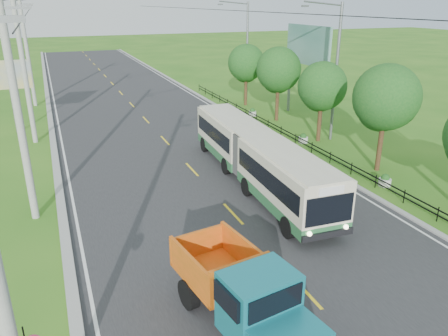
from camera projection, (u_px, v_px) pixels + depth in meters
ground at (303, 290)px, 14.60m from camera, size 240.00×240.00×0.00m
road at (158, 133)px, 31.91m from camera, size 14.00×120.00×0.02m
curb_left at (53, 143)px, 29.36m from camera, size 0.40×120.00×0.15m
curb_right at (247, 123)px, 34.40m from camera, size 0.30×120.00×0.10m
edge_line_left at (62, 143)px, 29.58m from camera, size 0.12×120.00×0.00m
edge_line_right at (241, 124)px, 34.23m from camera, size 0.12×120.00×0.00m
centre_dash at (303, 289)px, 14.59m from camera, size 0.12×2.20×0.00m
railing_right at (296, 140)px, 29.41m from camera, size 0.04×40.00×0.60m
pole_near at (18, 105)px, 17.67m from camera, size 3.51×0.32×10.00m
pole_mid at (24, 67)px, 28.06m from camera, size 3.51×0.32×10.00m
pole_far at (27, 49)px, 38.45m from camera, size 3.51×0.32×10.00m
tree_third at (385, 101)px, 23.67m from camera, size 3.60×3.62×6.00m
tree_fourth at (322, 89)px, 29.01m from camera, size 3.24×3.31×5.40m
tree_fifth at (278, 72)px, 34.10m from camera, size 3.48×3.52×5.80m
tree_back at (246, 65)px, 39.37m from camera, size 3.30×3.36×5.50m
streetlight_mid at (335, 68)px, 28.69m from camera, size 3.02×0.20×9.07m
streetlight_far at (246, 48)px, 40.80m from camera, size 3.02×0.20×9.07m
planter_near at (385, 181)px, 22.70m from camera, size 0.64×0.64×0.67m
planter_mid at (303, 139)px, 29.63m from camera, size 0.64×0.64×0.67m
planter_far at (252, 113)px, 36.55m from camera, size 0.64×0.64×0.67m
billboard_left at (9, 80)px, 30.66m from camera, size 3.00×0.20×5.20m
billboard_right at (307, 51)px, 34.30m from camera, size 0.24×6.00×7.30m
bus at (256, 154)px, 22.57m from camera, size 2.88×14.02×2.69m
dump_truck at (244, 291)px, 12.45m from camera, size 2.91×5.76×2.31m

